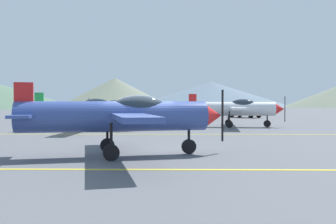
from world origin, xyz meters
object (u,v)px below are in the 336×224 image
(airplane_far, at_px, (235,108))
(airplane_mid, at_px, (88,109))
(airplane_back, at_px, (119,106))
(airplane_near, at_px, (123,115))
(car_sedan, at_px, (245,111))

(airplane_far, bearing_deg, airplane_mid, -159.70)
(airplane_far, xyz_separation_m, airplane_back, (-11.11, 13.48, 0.00))
(airplane_mid, relative_size, airplane_far, 0.99)
(airplane_far, relative_size, airplane_back, 1.00)
(airplane_near, distance_m, airplane_mid, 12.56)
(airplane_far, bearing_deg, airplane_near, -112.71)
(airplane_near, height_order, airplane_back, same)
(airplane_back, bearing_deg, airplane_far, -50.50)
(airplane_near, distance_m, car_sedan, 35.48)
(airplane_mid, bearing_deg, airplane_far, 20.30)
(airplane_back, height_order, car_sedan, airplane_back)
(airplane_near, bearing_deg, airplane_back, 98.70)
(airplane_near, height_order, airplane_far, same)
(airplane_back, bearing_deg, airplane_mid, -88.61)
(airplane_near, relative_size, airplane_far, 0.99)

